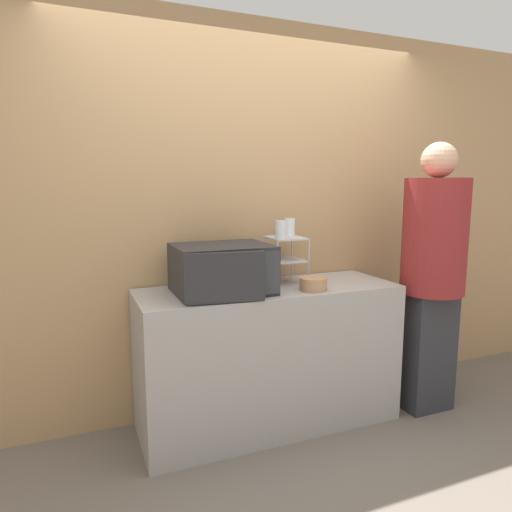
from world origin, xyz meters
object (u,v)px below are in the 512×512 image
dish_rack (285,250)px  glass_front_left (281,230)px  bowl (313,284)px  microwave (222,269)px  glass_back_right (290,227)px  person (433,265)px

dish_rack → glass_front_left: size_ratio=2.63×
dish_rack → bowl: (0.06, -0.26, -0.18)m
microwave → bowl: 0.56m
glass_front_left → glass_back_right: (0.14, 0.16, 0.00)m
dish_rack → glass_front_left: bearing=-131.4°
glass_front_left → person: 1.06m
microwave → dish_rack: bearing=14.1°
glass_back_right → bowl: bearing=-91.2°
microwave → dish_rack: (0.47, 0.12, 0.07)m
dish_rack → bowl: bearing=-76.5°
dish_rack → glass_back_right: glass_back_right is taller
glass_front_left → person: person is taller
glass_front_left → dish_rack: bearing=48.6°
microwave → dish_rack: dish_rack is taller
microwave → glass_back_right: bearing=20.2°
glass_back_right → person: size_ratio=0.06×
glass_back_right → bowl: 0.47m
microwave → person: size_ratio=0.31×
microwave → glass_front_left: 0.46m
dish_rack → person: 1.00m
glass_back_right → bowl: (-0.01, -0.35, -0.32)m
microwave → person: 1.42m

